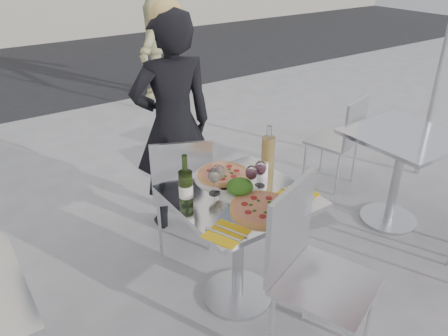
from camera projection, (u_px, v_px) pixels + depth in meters
ground at (237, 295)px, 2.77m from camera, size 80.00×80.00×0.00m
street_asphalt at (16, 71)px, 7.52m from camera, size 24.00×5.00×0.00m
main_table at (239, 226)px, 2.52m from camera, size 0.72×0.72×0.75m
side_table_right at (400, 160)px, 3.27m from camera, size 0.72×0.72×0.75m
chair_far at (182, 184)px, 2.98m from camera, size 0.53×0.54×0.88m
chair_near at (309, 262)px, 2.17m from camera, size 0.58×0.59×0.98m
side_chair_rfar at (342, 135)px, 3.78m from camera, size 0.47×0.48×0.84m
woman_diner at (173, 126)px, 3.14m from camera, size 0.66×0.49×1.64m
pedestrian_b at (148, 28)px, 5.91m from camera, size 1.20×1.40×1.88m
pizza_near at (262, 208)px, 2.28m from camera, size 0.34×0.34×0.02m
pizza_far at (223, 175)px, 2.59m from camera, size 0.34×0.34×0.03m
salad_plate at (240, 188)px, 2.41m from camera, size 0.22×0.22×0.09m
wine_bottle at (186, 187)px, 2.27m from camera, size 0.07×0.08×0.29m
carafe at (268, 153)px, 2.62m from camera, size 0.08×0.08×0.29m
sugar_shaker at (263, 168)px, 2.59m from camera, size 0.06×0.06×0.11m
wineglass_white_a at (214, 176)px, 2.38m from camera, size 0.07×0.07×0.16m
wineglass_white_b at (219, 173)px, 2.41m from camera, size 0.07×0.07×0.16m
wineglass_red_a at (251, 174)px, 2.41m from camera, size 0.07×0.07×0.16m
wineglass_red_b at (260, 169)px, 2.46m from camera, size 0.07×0.07×0.16m
napkin_left at (226, 233)px, 2.09m from camera, size 0.24×0.24×0.01m
napkin_right at (298, 194)px, 2.42m from camera, size 0.20×0.20×0.01m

